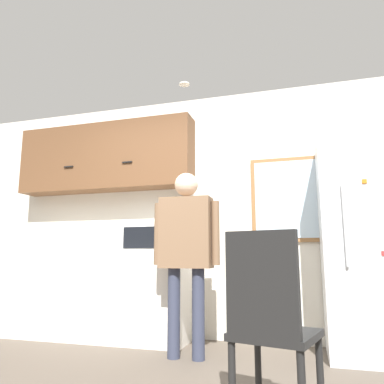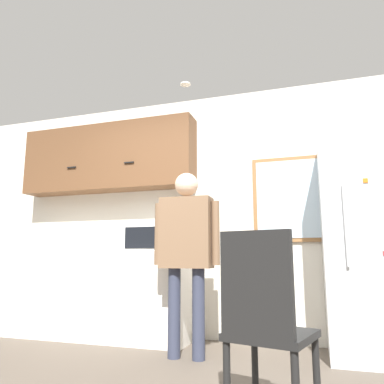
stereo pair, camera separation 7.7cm
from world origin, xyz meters
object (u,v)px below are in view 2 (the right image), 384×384
Objects in this scene: person at (186,242)px; microwave at (152,238)px; refrigerator at (370,245)px; chair at (265,318)px.

microwave is at bearing 137.25° from person.
microwave is 0.26× the size of refrigerator.
person is 1.45m from chair.
chair is at bearing -54.90° from person.
refrigerator reaches higher than microwave.
person is at bearing -164.35° from refrigerator.
refrigerator reaches higher than person.
person is at bearing -41.19° from microwave.
microwave is 2.11m from refrigerator.
refrigerator is 1.94× the size of chair.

